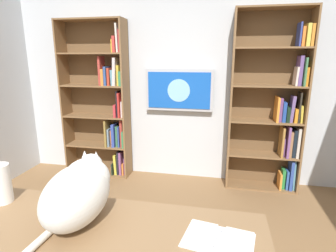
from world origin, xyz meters
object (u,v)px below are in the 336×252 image
wall_mounted_tv (179,90)px  bookshelf_left (275,108)px  open_binder (218,239)px  cat (80,190)px  paper_towel_roll (1,184)px  bookshelf_right (103,104)px

wall_mounted_tv → bookshelf_left: bearing=176.1°
bookshelf_left → open_binder: 2.36m
cat → open_binder: 0.75m
open_binder → paper_towel_roll: bearing=-5.0°
wall_mounted_tv → cat: wall_mounted_tv is taller
bookshelf_left → paper_towel_roll: (1.91, 2.15, -0.14)m
bookshelf_right → cat: (-0.86, 2.21, -0.08)m
bookshelf_right → bookshelf_left: bearing=180.0°
bookshelf_left → open_binder: bearing=74.6°
bookshelf_left → bookshelf_right: size_ratio=1.03×
open_binder → bookshelf_right: bearing=-54.8°
paper_towel_roll → open_binder: bearing=175.0°
cat → paper_towel_roll: 0.56m
cat → open_binder: size_ratio=1.74×
bookshelf_right → open_binder: bearing=125.2°
bookshelf_left → cat: size_ratio=3.43×
bookshelf_right → cat: 2.38m
bookshelf_right → open_binder: size_ratio=5.79×
paper_towel_roll → bookshelf_right: bearing=-81.8°
wall_mounted_tv → open_binder: 2.45m
wall_mounted_tv → paper_towel_roll: 2.37m
bookshelf_right → wall_mounted_tv: 1.05m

